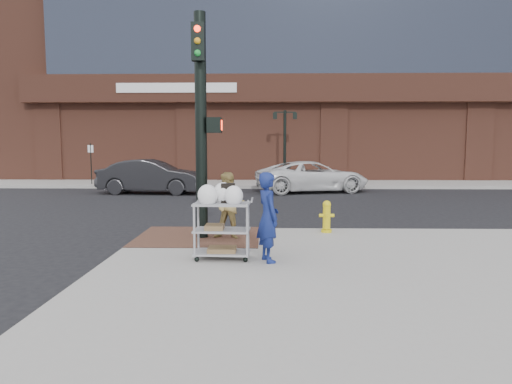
{
  "coord_description": "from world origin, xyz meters",
  "views": [
    {
      "loc": [
        0.95,
        -9.45,
        2.26
      ],
      "look_at": [
        0.74,
        0.32,
        1.25
      ],
      "focal_mm": 32.0,
      "sensor_mm": 36.0,
      "label": 1
    }
  ],
  "objects_px": {
    "lamp_post": "(285,138)",
    "utility_cart": "(222,225)",
    "minivan_white": "(312,177)",
    "traffic_signal_pole": "(202,119)",
    "pedestrian_tan": "(229,206)",
    "woman_blue": "(268,217)",
    "fire_hydrant": "(327,216)",
    "sedan_dark": "(152,177)"
  },
  "relations": [
    {
      "from": "minivan_white",
      "to": "fire_hydrant",
      "type": "relative_size",
      "value": 6.91
    },
    {
      "from": "sedan_dark",
      "to": "utility_cart",
      "type": "bearing_deg",
      "value": -156.69
    },
    {
      "from": "traffic_signal_pole",
      "to": "woman_blue",
      "type": "relative_size",
      "value": 3.07
    },
    {
      "from": "pedestrian_tan",
      "to": "fire_hydrant",
      "type": "distance_m",
      "value": 2.46
    },
    {
      "from": "pedestrian_tan",
      "to": "utility_cart",
      "type": "relative_size",
      "value": 1.06
    },
    {
      "from": "utility_cart",
      "to": "minivan_white",
      "type": "bearing_deg",
      "value": 77.4
    },
    {
      "from": "traffic_signal_pole",
      "to": "fire_hydrant",
      "type": "height_order",
      "value": "traffic_signal_pole"
    },
    {
      "from": "traffic_signal_pole",
      "to": "utility_cart",
      "type": "height_order",
      "value": "traffic_signal_pole"
    },
    {
      "from": "woman_blue",
      "to": "fire_hydrant",
      "type": "relative_size",
      "value": 2.1
    },
    {
      "from": "lamp_post",
      "to": "utility_cart",
      "type": "height_order",
      "value": "lamp_post"
    },
    {
      "from": "woman_blue",
      "to": "sedan_dark",
      "type": "bearing_deg",
      "value": 2.31
    },
    {
      "from": "minivan_white",
      "to": "pedestrian_tan",
      "type": "bearing_deg",
      "value": 151.43
    },
    {
      "from": "pedestrian_tan",
      "to": "sedan_dark",
      "type": "height_order",
      "value": "pedestrian_tan"
    },
    {
      "from": "traffic_signal_pole",
      "to": "woman_blue",
      "type": "bearing_deg",
      "value": -54.84
    },
    {
      "from": "sedan_dark",
      "to": "utility_cart",
      "type": "height_order",
      "value": "sedan_dark"
    },
    {
      "from": "woman_blue",
      "to": "pedestrian_tan",
      "type": "relative_size",
      "value": 1.09
    },
    {
      "from": "lamp_post",
      "to": "fire_hydrant",
      "type": "bearing_deg",
      "value": -88.31
    },
    {
      "from": "traffic_signal_pole",
      "to": "woman_blue",
      "type": "distance_m",
      "value": 3.16
    },
    {
      "from": "traffic_signal_pole",
      "to": "pedestrian_tan",
      "type": "relative_size",
      "value": 3.33
    },
    {
      "from": "lamp_post",
      "to": "traffic_signal_pole",
      "type": "xyz_separation_m",
      "value": [
        -2.48,
        -15.23,
        0.21
      ]
    },
    {
      "from": "traffic_signal_pole",
      "to": "fire_hydrant",
      "type": "distance_m",
      "value": 3.77
    },
    {
      "from": "woman_blue",
      "to": "pedestrian_tan",
      "type": "height_order",
      "value": "woman_blue"
    },
    {
      "from": "utility_cart",
      "to": "traffic_signal_pole",
      "type": "bearing_deg",
      "value": 107.78
    },
    {
      "from": "minivan_white",
      "to": "utility_cart",
      "type": "relative_size",
      "value": 3.78
    },
    {
      "from": "woman_blue",
      "to": "pedestrian_tan",
      "type": "xyz_separation_m",
      "value": [
        -0.87,
        2.01,
        -0.06
      ]
    },
    {
      "from": "lamp_post",
      "to": "utility_cart",
      "type": "xyz_separation_m",
      "value": [
        -1.86,
        -17.16,
        -1.83
      ]
    },
    {
      "from": "traffic_signal_pole",
      "to": "lamp_post",
      "type": "bearing_deg",
      "value": 80.76
    },
    {
      "from": "sedan_dark",
      "to": "minivan_white",
      "type": "xyz_separation_m",
      "value": [
        7.55,
        0.88,
        -0.05
      ]
    },
    {
      "from": "sedan_dark",
      "to": "utility_cart",
      "type": "xyz_separation_m",
      "value": [
        4.51,
        -12.74,
        -0.0
      ]
    },
    {
      "from": "fire_hydrant",
      "to": "pedestrian_tan",
      "type": "bearing_deg",
      "value": -160.84
    },
    {
      "from": "traffic_signal_pole",
      "to": "woman_blue",
      "type": "xyz_separation_m",
      "value": [
        1.47,
        -2.09,
        -1.87
      ]
    },
    {
      "from": "traffic_signal_pole",
      "to": "minivan_white",
      "type": "height_order",
      "value": "traffic_signal_pole"
    },
    {
      "from": "fire_hydrant",
      "to": "utility_cart",
      "type": "bearing_deg",
      "value": -130.67
    },
    {
      "from": "lamp_post",
      "to": "sedan_dark",
      "type": "bearing_deg",
      "value": -145.18
    },
    {
      "from": "lamp_post",
      "to": "fire_hydrant",
      "type": "xyz_separation_m",
      "value": [
        0.43,
        -14.51,
        -2.07
      ]
    },
    {
      "from": "pedestrian_tan",
      "to": "minivan_white",
      "type": "bearing_deg",
      "value": 84.8
    },
    {
      "from": "woman_blue",
      "to": "traffic_signal_pole",
      "type": "bearing_deg",
      "value": 14.91
    },
    {
      "from": "traffic_signal_pole",
      "to": "pedestrian_tan",
      "type": "distance_m",
      "value": 2.02
    },
    {
      "from": "woman_blue",
      "to": "utility_cart",
      "type": "bearing_deg",
      "value": 59.67
    },
    {
      "from": "pedestrian_tan",
      "to": "utility_cart",
      "type": "height_order",
      "value": "pedestrian_tan"
    },
    {
      "from": "traffic_signal_pole",
      "to": "pedestrian_tan",
      "type": "xyz_separation_m",
      "value": [
        0.6,
        -0.08,
        -1.93
      ]
    },
    {
      "from": "fire_hydrant",
      "to": "sedan_dark",
      "type": "bearing_deg",
      "value": 123.96
    }
  ]
}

